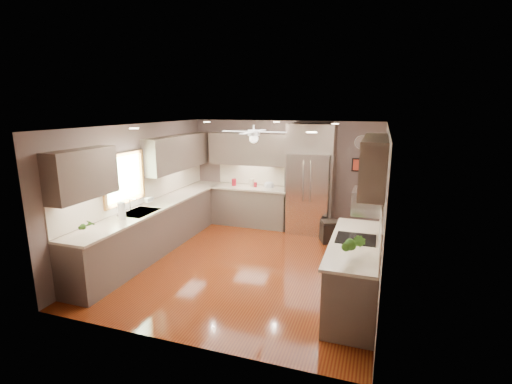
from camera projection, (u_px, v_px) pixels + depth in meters
The scene contains 27 objects.
floor at pixel (249, 263), 6.82m from camera, with size 5.00×5.00×0.00m, color #53190B.
ceiling at pixel (248, 126), 6.26m from camera, with size 5.00×5.00×0.00m, color white.
wall_back at pixel (284, 174), 8.85m from camera, with size 4.50×4.50×0.00m, color #68554F.
wall_front at pixel (175, 247), 4.23m from camera, with size 4.50×4.50×0.00m, color #68554F.
wall_left at pixel (140, 189), 7.24m from camera, with size 5.00×5.00×0.00m, color #68554F.
wall_right at pixel (382, 208), 5.84m from camera, with size 5.00×5.00×0.00m, color #68554F.
canister_a at pixel (234, 182), 9.00m from camera, with size 0.11×0.11×0.17m, color maroon.
canister_c at pixel (252, 183), 8.89m from camera, with size 0.12×0.12×0.19m, color beige.
canister_d at pixel (255, 185), 8.83m from camera, with size 0.07×0.07×0.11m, color maroon.
soap_bottle at pixel (150, 200), 7.24m from camera, with size 0.09×0.09×0.21m, color white.
potted_plant_left at pixel (87, 225), 5.54m from camera, with size 0.16×0.11×0.30m, color #305F1B.
potted_plant_right at pixel (354, 244), 4.67m from camera, with size 0.20×0.16×0.35m, color #305F1B.
bowl at pixel (269, 187), 8.75m from camera, with size 0.24×0.24×0.06m, color beige.
left_run at pixel (160, 225), 7.46m from camera, with size 0.65×4.70×1.45m.
back_run at pixel (251, 205), 8.98m from camera, with size 1.85×0.65×1.45m.
uppers at pixel (225, 156), 7.29m from camera, with size 4.50×4.70×0.95m.
window at pixel (124, 178), 6.70m from camera, with size 0.05×1.12×0.92m.
sink at pixel (140, 214), 6.76m from camera, with size 0.50×0.70×0.32m.
refrigerator at pixel (310, 181), 8.33m from camera, with size 1.06×0.75×2.45m.
right_run at pixel (355, 271), 5.38m from camera, with size 0.70×2.20×1.45m.
microwave at pixel (367, 201), 5.35m from camera, with size 0.43×0.55×0.34m.
ceiling_fan at pixel (254, 134), 6.58m from camera, with size 1.18×1.18×0.32m.
recessed_lights at pixel (253, 125), 6.64m from camera, with size 2.84×3.14×0.01m.
wall_clock at pixel (362, 142), 8.11m from camera, with size 0.30×0.03×0.30m.
framed_print at pixel (360, 165), 8.22m from camera, with size 0.36×0.03×0.30m.
stool at pixel (330, 232), 7.82m from camera, with size 0.48×0.48×0.46m.
paper_towel at pixel (122, 211), 6.32m from camera, with size 0.13×0.13×0.32m.
Camera 1 is at (2.15, -5.98, 2.82)m, focal length 26.00 mm.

